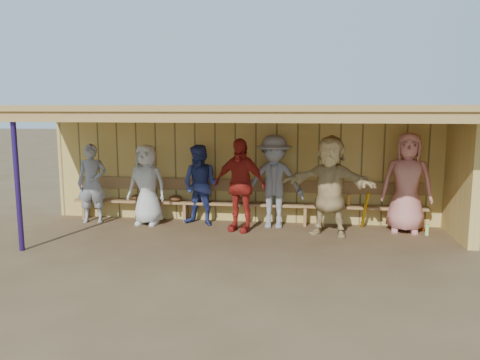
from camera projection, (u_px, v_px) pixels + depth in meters
The scene contains 11 objects.
ground at pixel (238, 236), 9.04m from camera, with size 90.00×90.00×0.00m, color brown.
player_a at pixel (92, 183), 10.08m from camera, with size 0.62×0.41×1.70m, color gray.
player_b at pixel (147, 185), 9.86m from camera, with size 0.83×0.54×1.71m, color silver.
player_c at pixel (201, 185), 9.83m from camera, with size 0.83×0.64×1.70m, color navy.
player_d at pixel (240, 185), 9.34m from camera, with size 1.10×0.46×1.87m, color #A9221B.
player_e at pixel (274, 182), 9.61m from camera, with size 1.24×0.71×1.92m, color gray.
player_f at pixel (330, 186), 9.01m from camera, with size 1.81×0.58×1.95m, color tan.
player_h at pixel (407, 183), 9.22m from camera, with size 0.98×0.63×2.00m, color tan.
dugout_structure at pixel (261, 146), 9.41m from camera, with size 8.80×3.20×2.50m.
bench at pixel (245, 199), 10.06m from camera, with size 7.60×0.34×0.93m.
dugout_equipment at pixel (218, 201), 10.01m from camera, with size 6.19×0.62×0.80m.
Camera 1 is at (1.21, -8.69, 2.45)m, focal length 35.00 mm.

